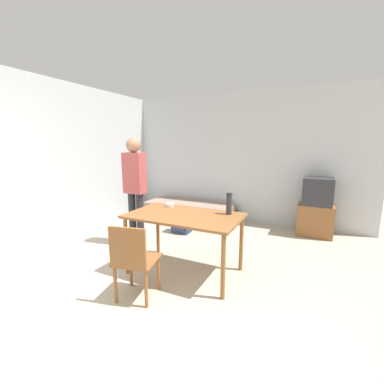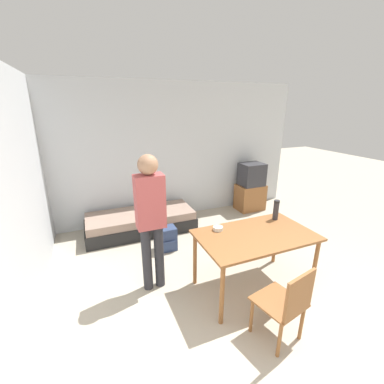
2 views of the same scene
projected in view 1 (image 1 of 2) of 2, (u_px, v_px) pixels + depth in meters
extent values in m
plane|color=#B2A893|center=(102.00, 325.00, 2.37)|extent=(20.00, 20.00, 0.00)
cube|color=silver|center=(231.00, 158.00, 5.54)|extent=(5.53, 0.06, 2.70)
cube|color=silver|center=(82.00, 160.00, 4.80)|extent=(0.06, 4.83, 2.70)
cube|color=black|center=(189.00, 214.00, 5.65)|extent=(1.98, 0.79, 0.24)
cube|color=gray|center=(189.00, 206.00, 5.62)|extent=(1.92, 0.77, 0.14)
cube|color=brown|center=(315.00, 220.00, 4.67)|extent=(0.60, 0.43, 0.57)
cube|color=#2D2D33|center=(318.00, 191.00, 4.57)|extent=(0.50, 0.42, 0.49)
cube|color=black|center=(318.00, 193.00, 4.39)|extent=(0.41, 0.01, 0.38)
cube|color=brown|center=(184.00, 216.00, 3.24)|extent=(1.42, 0.84, 0.03)
cylinder|color=brown|center=(126.00, 246.00, 3.27)|extent=(0.05, 0.05, 0.75)
cylinder|color=brown|center=(223.00, 267.00, 2.71)|extent=(0.05, 0.05, 0.75)
cylinder|color=brown|center=(158.00, 229.00, 3.91)|extent=(0.05, 0.05, 0.75)
cylinder|color=brown|center=(241.00, 243.00, 3.35)|extent=(0.05, 0.05, 0.75)
cube|color=brown|center=(137.00, 260.00, 2.76)|extent=(0.51, 0.51, 0.02)
cube|color=brown|center=(127.00, 248.00, 2.53)|extent=(0.39, 0.11, 0.42)
cylinder|color=brown|center=(159.00, 273.00, 2.93)|extent=(0.04, 0.04, 0.41)
cylinder|color=brown|center=(131.00, 269.00, 3.01)|extent=(0.04, 0.04, 0.41)
cylinder|color=brown|center=(146.00, 289.00, 2.60)|extent=(0.04, 0.04, 0.41)
cylinder|color=brown|center=(115.00, 285.00, 2.68)|extent=(0.04, 0.04, 0.41)
cylinder|color=#28282D|center=(133.00, 218.00, 4.28)|extent=(0.12, 0.12, 0.87)
cylinder|color=#28282D|center=(140.00, 219.00, 4.21)|extent=(0.12, 0.12, 0.87)
cube|color=#B24C4C|center=(135.00, 173.00, 4.10)|extent=(0.34, 0.20, 0.65)
sphere|color=#A87A5B|center=(133.00, 145.00, 4.02)|extent=(0.23, 0.23, 0.23)
cylinder|color=#2D2D33|center=(229.00, 204.00, 3.22)|extent=(0.07, 0.07, 0.28)
cylinder|color=black|center=(229.00, 194.00, 3.20)|extent=(0.08, 0.08, 0.03)
cylinder|color=beige|center=(170.00, 205.00, 3.63)|extent=(0.13, 0.13, 0.05)
cube|color=navy|center=(181.00, 222.00, 4.83)|extent=(0.33, 0.23, 0.39)
cube|color=navy|center=(178.00, 227.00, 4.73)|extent=(0.23, 0.03, 0.14)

